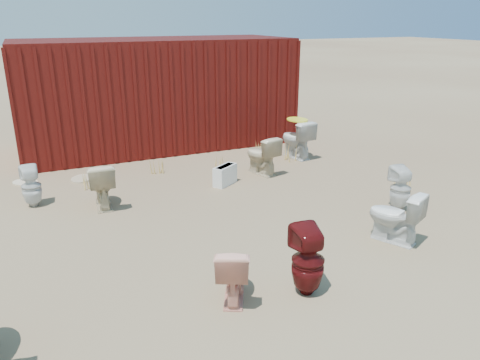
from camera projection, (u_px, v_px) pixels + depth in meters
name	position (u px, v px, depth m)	size (l,w,h in m)	color
ground	(257.00, 229.00, 6.65)	(100.00, 100.00, 0.00)	brown
shipping_container	(157.00, 93.00, 10.72)	(6.00, 2.40, 2.40)	#450C0B
toilet_front_pink	(233.00, 272.00, 4.92)	(0.36, 0.63, 0.64)	#F4A58D
toilet_front_c	(395.00, 217.00, 6.18)	(0.40, 0.70, 0.71)	white
toilet_front_maroon	(308.00, 261.00, 4.99)	(0.35, 0.36, 0.79)	#500D0E
toilet_back_a	(31.00, 186.00, 7.35)	(0.30, 0.31, 0.66)	white
toilet_back_beige_left	(102.00, 185.00, 7.33)	(0.41, 0.71, 0.73)	beige
toilet_back_beige_right	(262.00, 155.00, 8.88)	(0.41, 0.72, 0.74)	beige
toilet_back_yellowlid	(297.00, 139.00, 9.89)	(0.45, 0.79, 0.81)	silver
toilet_back_e	(400.00, 189.00, 7.21)	(0.31, 0.32, 0.70)	silver
yellow_lid	(297.00, 120.00, 9.76)	(0.41, 0.51, 0.03)	yellow
loose_tank	(225.00, 175.00, 8.36)	(0.50, 0.20, 0.35)	white
loose_lid_near	(82.00, 179.00, 8.68)	(0.38, 0.49, 0.02)	tan
loose_lid_far	(25.00, 182.00, 8.49)	(0.36, 0.47, 0.02)	beige
weed_clump_a	(88.00, 178.00, 8.28)	(0.36, 0.36, 0.30)	tan
weed_clump_b	(226.00, 161.00, 9.27)	(0.32, 0.32, 0.28)	tan
weed_clump_c	(293.00, 151.00, 9.84)	(0.36, 0.36, 0.36)	tan
weed_clump_d	(155.00, 165.00, 9.04)	(0.30, 0.30, 0.28)	tan
weed_clump_e	(261.00, 149.00, 10.12)	(0.34, 0.34, 0.30)	tan
weed_clump_f	(403.00, 179.00, 8.33)	(0.28, 0.28, 0.22)	tan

